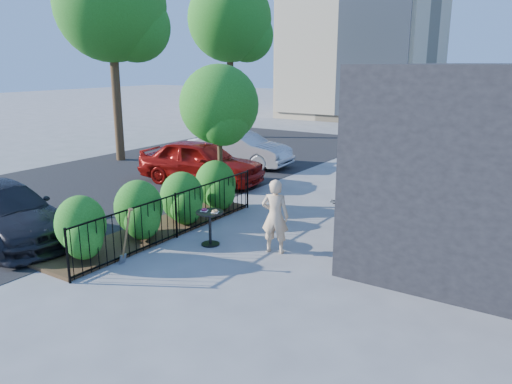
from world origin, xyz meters
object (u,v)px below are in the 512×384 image
Objects in this scene: car_silver at (240,149)px; car_darkgrey at (3,213)px; woman at (275,216)px; street_tree_near at (111,13)px; cafe_table at (210,222)px; patio_tree at (220,110)px; car_red at (201,162)px; street_tree_far at (230,25)px; shovel at (125,239)px.

car_silver is 0.93× the size of car_darkgrey.
woman is 9.46m from car_silver.
cafe_table is (9.39, -5.90, -5.37)m from street_tree_near.
patio_tree is 6.14m from car_silver.
car_red is at bearing 130.93° from cafe_table.
car_silver is (4.86, 1.83, -5.23)m from street_tree_near.
patio_tree is 3.88m from cafe_table.
woman is at bearing -134.60° from car_red.
car_red is at bearing 5.10° from car_darkgrey.
car_silver is (-2.84, 5.03, -2.07)m from patio_tree.
street_tree_near is 1.89× the size of car_red.
car_red is at bearing -54.58° from woman.
patio_tree is 4.68× the size of cafe_table.
street_tree_near is 8.00m from street_tree_far.
shovel is at bearing -160.36° from car_red.
patio_tree reaches higher than car_silver.
woman reaches higher than car_silver.
patio_tree is at bearing 102.17° from shovel.
car_red reaches higher than shovel.
woman is at bearing -51.17° from street_tree_far.
street_tree_far is at bearing 23.04° from car_red.
cafe_table is at bearing 69.12° from shovel.
car_darkgrey is at bearing -116.98° from patio_tree.
street_tree_near is 12.32m from cafe_table.
car_red is (-3.95, 4.56, 0.20)m from cafe_table.
shovel is at bearing -61.14° from street_tree_far.
car_red is 1.05× the size of car_silver.
car_darkgrey reaches higher than shovel.
shovel is (8.68, -7.76, -5.36)m from street_tree_near.
cafe_table is 0.19× the size of car_red.
cafe_table is 1.99m from shovel.
car_red reaches higher than car_darkgrey.
cafe_table is 1.54m from woman.
patio_tree is 3.56m from car_red.
street_tree_far reaches higher than shovel.
car_darkgrey is (-0.30, -6.89, -0.09)m from car_red.
patio_tree is at bearing -22.57° from street_tree_near.
cafe_table is at bearing -146.25° from car_red.
car_silver is (-6.00, 7.32, -0.13)m from woman.
street_tree_near is at bearing 106.66° from car_silver.
woman is at bearing -35.92° from patio_tree.
shovel is at bearing 29.15° from woman.
car_silver is (4.86, -6.17, -5.23)m from street_tree_far.
patio_tree reaches higher than shovel.
patio_tree reaches higher than car_darkgrey.
street_tree_near is at bearing 39.58° from car_darkgrey.
car_red is at bearing -59.79° from street_tree_far.
patio_tree is at bearing -55.49° from street_tree_far.
street_tree_far reaches higher than cafe_table.
car_red is 6.90m from car_darkgrey.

